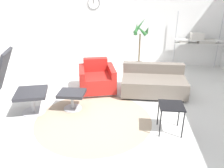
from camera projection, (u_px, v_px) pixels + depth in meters
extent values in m
plane|color=silver|center=(93.00, 109.00, 4.39)|extent=(12.00, 12.00, 0.00)
cube|color=white|center=(110.00, 20.00, 6.80)|extent=(12.00, 0.06, 2.80)
cylinder|color=black|center=(94.00, 3.00, 6.63)|extent=(0.36, 0.01, 0.36)
cylinder|color=white|center=(94.00, 3.00, 6.63)|extent=(0.34, 0.02, 0.34)
cube|color=black|center=(93.00, 2.00, 6.60)|extent=(0.01, 0.01, 0.10)
cylinder|color=tan|center=(94.00, 119.00, 4.03)|extent=(2.13, 2.13, 0.01)
cylinder|color=#BCBCC1|center=(34.00, 112.00, 4.27)|extent=(0.55, 0.55, 0.02)
cylinder|color=#BCBCC1|center=(33.00, 103.00, 4.19)|extent=(0.06, 0.06, 0.35)
cube|color=#2D2D33|center=(31.00, 93.00, 4.11)|extent=(0.71, 0.75, 0.06)
cube|color=#2D2D33|center=(1.00, 73.00, 3.87)|extent=(0.54, 0.69, 0.81)
cylinder|color=#BCBCC1|center=(73.00, 108.00, 4.39)|extent=(0.36, 0.36, 0.02)
cylinder|color=#BCBCC1|center=(72.00, 101.00, 4.33)|extent=(0.05, 0.05, 0.29)
cube|color=#2D2D33|center=(72.00, 93.00, 4.27)|extent=(0.50, 0.43, 0.06)
cube|color=silver|center=(97.00, 90.00, 5.19)|extent=(0.81, 0.81, 0.06)
cube|color=red|center=(97.00, 82.00, 5.11)|extent=(0.75, 0.93, 0.35)
cube|color=red|center=(95.00, 64.00, 5.27)|extent=(0.60, 0.32, 0.32)
cube|color=red|center=(111.00, 78.00, 5.13)|extent=(0.32, 0.81, 0.52)
cube|color=red|center=(82.00, 79.00, 5.03)|extent=(0.32, 0.81, 0.52)
cube|color=black|center=(153.00, 93.00, 5.05)|extent=(1.29, 0.77, 0.05)
cube|color=#70665B|center=(153.00, 85.00, 4.98)|extent=(1.43, 0.90, 0.35)
cube|color=#70665B|center=(153.00, 68.00, 5.18)|extent=(1.42, 0.21, 0.23)
cube|color=black|center=(172.00, 106.00, 3.50)|extent=(0.39, 0.39, 0.02)
cylinder|color=black|center=(160.00, 124.00, 3.45)|extent=(0.02, 0.02, 0.47)
cylinder|color=black|center=(183.00, 125.00, 3.42)|extent=(0.02, 0.02, 0.47)
cylinder|color=black|center=(158.00, 113.00, 3.77)|extent=(0.02, 0.02, 0.47)
cylinder|color=black|center=(179.00, 114.00, 3.74)|extent=(0.02, 0.02, 0.47)
cylinder|color=#333338|center=(139.00, 66.00, 6.60)|extent=(0.27, 0.27, 0.24)
cylinder|color=#382819|center=(139.00, 62.00, 6.56)|extent=(0.25, 0.25, 0.02)
cylinder|color=brown|center=(139.00, 48.00, 6.39)|extent=(0.04, 0.04, 0.84)
cone|color=#2D6B33|center=(147.00, 30.00, 6.19)|extent=(0.13, 0.45, 0.31)
cone|color=#2D6B33|center=(140.00, 26.00, 6.29)|extent=(0.38, 0.16, 0.46)
cone|color=#2D6B33|center=(136.00, 29.00, 6.21)|extent=(0.15, 0.32, 0.34)
cone|color=#2D6B33|center=(141.00, 30.00, 6.05)|extent=(0.36, 0.12, 0.35)
cylinder|color=#BCBCC1|center=(175.00, 40.00, 6.67)|extent=(0.03, 0.03, 1.68)
cylinder|color=#BCBCC1|center=(219.00, 41.00, 6.55)|extent=(0.03, 0.03, 1.68)
cube|color=white|center=(198.00, 43.00, 6.52)|extent=(1.34, 0.28, 0.02)
cube|color=white|center=(198.00, 40.00, 6.48)|extent=(1.34, 0.28, 0.02)
cube|color=beige|center=(184.00, 41.00, 6.53)|extent=(0.22, 0.24, 0.11)
cube|color=silver|center=(197.00, 36.00, 6.44)|extent=(0.37, 0.24, 0.19)
cube|color=#B7B2A8|center=(206.00, 41.00, 6.47)|extent=(0.47, 0.24, 0.11)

